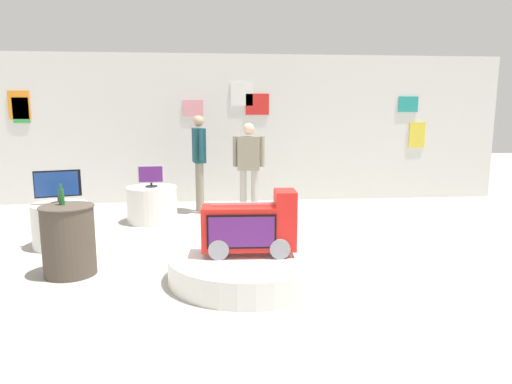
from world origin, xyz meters
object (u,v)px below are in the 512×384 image
object	(u,v)px
side_table_round	(69,240)
shopper_browsing_rear	(199,156)
tv_on_center_rear	(58,186)
main_display_pedestal	(249,266)
display_pedestal_center_rear	(61,225)
display_pedestal_left_rear	(152,204)
bottle_on_side_table	(61,196)
shopper_browsing_near_truck	(249,163)
tv_on_left_rear	(151,176)
novelty_firetruck_tv	(251,229)

from	to	relation	value
side_table_round	shopper_browsing_rear	size ratio (longest dim) A/B	0.45
tv_on_center_rear	side_table_round	bearing A→B (deg)	-68.17
main_display_pedestal	display_pedestal_center_rear	bearing A→B (deg)	149.17
main_display_pedestal	side_table_round	xyz separation A→B (m)	(-2.03, 0.32, 0.27)
display_pedestal_left_rear	side_table_round	world-z (taller)	side_table_round
side_table_round	shopper_browsing_rear	world-z (taller)	shopper_browsing_rear
main_display_pedestal	shopper_browsing_rear	distance (m)	3.72
display_pedestal_left_rear	shopper_browsing_rear	bearing A→B (deg)	41.80
tv_on_center_rear	side_table_round	world-z (taller)	tv_on_center_rear
side_table_round	display_pedestal_center_rear	bearing A→B (deg)	111.71
tv_on_center_rear	shopper_browsing_rear	size ratio (longest dim) A/B	0.33
side_table_round	bottle_on_side_table	distance (m)	0.50
bottle_on_side_table	shopper_browsing_near_truck	xyz separation A→B (m)	(2.33, 2.70, 0.07)
bottle_on_side_table	tv_on_center_rear	bearing A→B (deg)	110.01
display_pedestal_left_rear	tv_on_left_rear	distance (m)	0.49
display_pedestal_left_rear	shopper_browsing_near_truck	distance (m)	1.81
display_pedestal_left_rear	novelty_firetruck_tv	bearing A→B (deg)	-63.11
main_display_pedestal	tv_on_center_rear	distance (m)	2.99
display_pedestal_center_rear	bottle_on_side_table	size ratio (longest dim) A/B	3.14
bottle_on_side_table	shopper_browsing_rear	distance (m)	3.49
display_pedestal_left_rear	display_pedestal_center_rear	world-z (taller)	same
tv_on_center_rear	tv_on_left_rear	bearing A→B (deg)	51.85
novelty_firetruck_tv	shopper_browsing_rear	bearing A→B (deg)	100.55
tv_on_left_rear	shopper_browsing_near_truck	size ratio (longest dim) A/B	0.26
tv_on_center_rear	main_display_pedestal	bearing A→B (deg)	-30.75
display_pedestal_left_rear	tv_on_center_rear	distance (m)	1.82
main_display_pedestal	display_pedestal_left_rear	xyz separation A→B (m)	(-1.43, 2.85, 0.16)
shopper_browsing_near_truck	display_pedestal_left_rear	bearing A→B (deg)	-171.88
shopper_browsing_rear	main_display_pedestal	bearing A→B (deg)	-79.74
tv_on_center_rear	bottle_on_side_table	bearing A→B (deg)	-69.99
main_display_pedestal	novelty_firetruck_tv	distance (m)	0.43
tv_on_left_rear	display_pedestal_center_rear	distance (m)	1.79
display_pedestal_center_rear	bottle_on_side_table	xyz separation A→B (m)	(0.40, -1.10, 0.60)
main_display_pedestal	tv_on_center_rear	xyz separation A→B (m)	(-2.50, 1.49, 0.71)
tv_on_center_rear	shopper_browsing_rear	xyz separation A→B (m)	(1.85, 2.07, 0.20)
main_display_pedestal	shopper_browsing_near_truck	bearing A→B (deg)	85.64
display_pedestal_center_rear	tv_on_left_rear	bearing A→B (deg)	51.80
bottle_on_side_table	shopper_browsing_rear	bearing A→B (deg)	65.34
display_pedestal_center_rear	shopper_browsing_rear	bearing A→B (deg)	48.06
novelty_firetruck_tv	bottle_on_side_table	size ratio (longest dim) A/B	4.33
novelty_firetruck_tv	tv_on_left_rear	bearing A→B (deg)	116.93
tv_on_left_rear	shopper_browsing_near_truck	distance (m)	1.69
display_pedestal_left_rear	display_pedestal_center_rear	distance (m)	1.73
tv_on_left_rear	tv_on_center_rear	world-z (taller)	tv_on_center_rear
novelty_firetruck_tv	tv_on_left_rear	distance (m)	3.21
display_pedestal_left_rear	bottle_on_side_table	world-z (taller)	bottle_on_side_table
tv_on_center_rear	shopper_browsing_near_truck	bearing A→B (deg)	30.37
main_display_pedestal	side_table_round	size ratio (longest dim) A/B	2.23
tv_on_center_rear	bottle_on_side_table	size ratio (longest dim) A/B	2.42
main_display_pedestal	tv_on_left_rear	size ratio (longest dim) A/B	4.23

